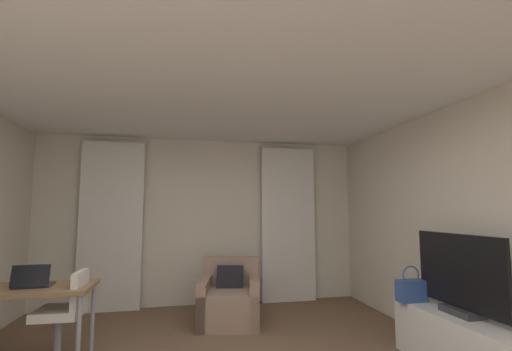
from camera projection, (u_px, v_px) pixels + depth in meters
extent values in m
cube|color=beige|center=(204.00, 220.00, 5.47)|extent=(5.12, 0.06, 2.60)
cube|color=beige|center=(509.00, 229.00, 3.02)|extent=(0.06, 6.12, 2.60)
cube|color=white|center=(227.00, 60.00, 2.65)|extent=(5.12, 6.12, 0.06)
cube|color=silver|center=(111.00, 225.00, 5.06)|extent=(0.90, 0.06, 2.50)
cube|color=silver|center=(288.00, 223.00, 5.61)|extent=(0.90, 0.06, 2.50)
cube|color=#997A66|center=(229.00, 306.00, 4.44)|extent=(0.90, 0.95, 0.43)
cube|color=#997A66|center=(231.00, 270.00, 4.82)|extent=(0.78, 0.28, 0.37)
cube|color=#997A66|center=(254.00, 301.00, 4.45)|extent=(0.27, 0.83, 0.57)
cube|color=#997A66|center=(205.00, 301.00, 4.44)|extent=(0.27, 0.83, 0.57)
cube|color=black|center=(230.00, 279.00, 4.59)|extent=(0.39, 0.26, 0.37)
cube|color=olive|center=(21.00, 289.00, 3.21)|extent=(1.27, 0.57, 0.04)
cylinder|color=#99999E|center=(92.00, 318.00, 3.52)|extent=(0.04, 0.04, 0.70)
cylinder|color=#99999E|center=(78.00, 335.00, 3.06)|extent=(0.04, 0.04, 0.70)
cylinder|color=gray|center=(58.00, 342.00, 3.21)|extent=(0.06, 0.06, 0.46)
cube|color=silver|center=(60.00, 312.00, 3.23)|extent=(0.41, 0.41, 0.08)
cube|color=silver|center=(80.00, 289.00, 3.28)|extent=(0.07, 0.36, 0.34)
cube|color=#2D2D33|center=(34.00, 285.00, 3.25)|extent=(0.33, 0.24, 0.02)
cube|color=black|center=(30.00, 276.00, 3.15)|extent=(0.32, 0.07, 0.20)
cube|color=white|center=(467.00, 346.00, 3.04)|extent=(0.50, 1.40, 0.52)
cube|color=#333338|center=(462.00, 311.00, 3.10)|extent=(0.20, 0.36, 0.06)
cube|color=black|center=(459.00, 271.00, 3.14)|extent=(0.04, 1.01, 0.67)
cube|color=#335193|center=(411.00, 291.00, 3.56)|extent=(0.30, 0.14, 0.22)
torus|color=#335193|center=(411.00, 275.00, 3.58)|extent=(0.20, 0.02, 0.20)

